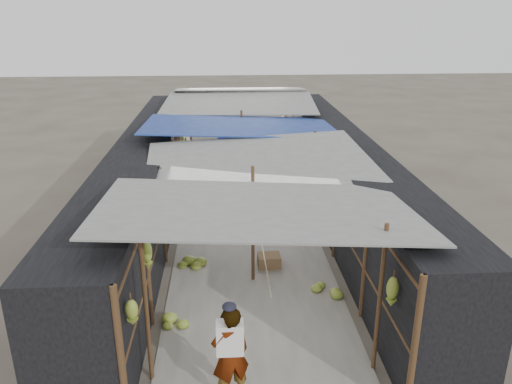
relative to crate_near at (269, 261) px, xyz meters
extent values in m
plane|color=#6B6356|center=(-0.40, -3.56, -0.15)|extent=(80.00, 80.00, 0.00)
cube|color=#9E998E|center=(-0.40, 2.94, -0.14)|extent=(3.60, 16.00, 0.02)
cube|color=black|center=(-3.10, 2.94, 1.00)|extent=(1.40, 15.00, 2.30)
cube|color=black|center=(2.30, 2.94, 1.00)|extent=(1.40, 15.00, 2.30)
cube|color=#826142|center=(0.00, 0.00, 0.00)|extent=(0.52, 0.43, 0.31)
cube|color=#826142|center=(0.97, 3.33, 0.01)|extent=(0.59, 0.50, 0.32)
cube|color=#826142|center=(-0.44, 5.29, -0.01)|extent=(0.53, 0.48, 0.28)
cylinder|color=black|center=(1.30, 5.08, -0.07)|extent=(0.55, 0.55, 0.17)
imported|color=silver|center=(-0.95, -4.06, 0.64)|extent=(0.68, 0.55, 1.59)
imported|color=#2146A8|center=(-0.36, 2.95, 0.59)|extent=(0.75, 0.60, 1.48)
imported|color=#4F4944|center=(1.30, 7.28, 0.26)|extent=(0.44, 0.60, 0.83)
cylinder|color=brown|center=(-2.20, -3.56, 1.15)|extent=(0.07, 0.07, 2.60)
cylinder|color=brown|center=(1.40, -3.56, 1.15)|extent=(0.07, 0.07, 2.60)
cylinder|color=brown|center=(-0.40, -0.56, 1.15)|extent=(0.07, 0.07, 2.60)
cylinder|color=brown|center=(-2.20, 2.44, 1.15)|extent=(0.07, 0.07, 2.60)
cylinder|color=brown|center=(1.40, 2.44, 1.15)|extent=(0.07, 0.07, 2.60)
cylinder|color=brown|center=(-0.40, 5.44, 1.15)|extent=(0.07, 0.07, 2.60)
cylinder|color=brown|center=(-2.20, 8.44, 1.15)|extent=(0.07, 0.07, 2.60)
cylinder|color=brown|center=(1.40, 8.44, 1.15)|extent=(0.07, 0.07, 2.60)
cube|color=gray|center=(-0.40, -2.56, 2.35)|extent=(5.21, 3.19, 0.52)
cube|color=gray|center=(-0.20, 0.64, 2.20)|extent=(5.23, 3.73, 0.50)
cube|color=#214098|center=(-0.50, 3.94, 2.30)|extent=(5.40, 3.60, 0.41)
cube|color=gray|center=(-0.40, 7.24, 2.40)|extent=(5.37, 3.66, 0.27)
cube|color=gray|center=(-0.30, 9.64, 2.50)|extent=(5.00, 1.99, 0.24)
cylinder|color=brown|center=(-2.40, 2.94, 1.90)|extent=(0.06, 15.00, 0.06)
cylinder|color=brown|center=(1.60, 2.94, 1.90)|extent=(0.06, 15.00, 0.06)
cylinder|color=gray|center=(-0.40, 2.94, 1.90)|extent=(0.02, 15.00, 0.02)
cube|color=white|center=(0.00, 5.53, 1.62)|extent=(0.60, 0.03, 0.55)
cube|color=#1A27AC|center=(-0.25, 1.28, 1.57)|extent=(0.55, 0.03, 0.65)
cube|color=#B2331B|center=(0.42, 1.01, 1.60)|extent=(0.50, 0.03, 0.60)
cube|color=navy|center=(-0.86, 6.27, 1.60)|extent=(0.65, 0.03, 0.60)
cube|color=#26722C|center=(-1.21, -1.31, 1.55)|extent=(0.60, 0.03, 0.70)
ellipsoid|color=olive|center=(-2.28, -4.19, 1.50)|extent=(0.18, 0.15, 0.40)
ellipsoid|color=olive|center=(-2.28, -2.63, 1.58)|extent=(0.17, 0.15, 0.55)
ellipsoid|color=olive|center=(-2.28, -0.51, 1.60)|extent=(0.14, 0.12, 0.42)
ellipsoid|color=olive|center=(-2.28, 0.72, 1.42)|extent=(0.17, 0.14, 0.42)
ellipsoid|color=#A7812A|center=(-2.28, 2.33, 1.59)|extent=(0.16, 0.13, 0.44)
ellipsoid|color=#A7812A|center=(-2.28, 4.08, 1.62)|extent=(0.15, 0.12, 0.46)
ellipsoid|color=olive|center=(-2.28, 5.53, 1.60)|extent=(0.16, 0.13, 0.52)
ellipsoid|color=olive|center=(-2.28, 6.78, 1.53)|extent=(0.16, 0.14, 0.51)
ellipsoid|color=olive|center=(-2.28, 8.11, 1.58)|extent=(0.16, 0.14, 0.39)
ellipsoid|color=olive|center=(-2.28, 9.84, 1.54)|extent=(0.19, 0.16, 0.45)
ellipsoid|color=olive|center=(1.48, -3.84, 1.46)|extent=(0.19, 0.16, 0.51)
ellipsoid|color=olive|center=(1.48, -2.01, 1.51)|extent=(0.18, 0.15, 0.37)
ellipsoid|color=#A7812A|center=(1.48, -0.49, 1.42)|extent=(0.18, 0.15, 0.52)
ellipsoid|color=olive|center=(1.48, 0.63, 1.51)|extent=(0.14, 0.12, 0.48)
ellipsoid|color=olive|center=(1.48, 2.12, 1.52)|extent=(0.18, 0.15, 0.49)
ellipsoid|color=#A7812A|center=(1.48, 3.76, 1.53)|extent=(0.18, 0.15, 0.59)
ellipsoid|color=olive|center=(1.48, 5.40, 1.69)|extent=(0.16, 0.14, 0.39)
ellipsoid|color=#A7812A|center=(1.48, 6.64, 1.49)|extent=(0.18, 0.16, 0.51)
ellipsoid|color=olive|center=(1.48, 8.15, 1.37)|extent=(0.20, 0.17, 0.55)
ellipsoid|color=#A7812A|center=(1.48, 9.80, 1.56)|extent=(0.20, 0.17, 0.57)
ellipsoid|color=olive|center=(-1.76, 0.02, -0.04)|extent=(0.45, 0.38, 0.22)
ellipsoid|color=olive|center=(-0.55, 2.69, 0.02)|extent=(0.68, 0.58, 0.34)
ellipsoid|color=olive|center=(1.06, -1.27, -0.02)|extent=(0.53, 0.45, 0.26)
ellipsoid|color=olive|center=(1.26, 1.80, -0.01)|extent=(0.57, 0.48, 0.28)
ellipsoid|color=olive|center=(0.73, 4.56, -0.04)|extent=(0.45, 0.38, 0.22)
ellipsoid|color=#A7812A|center=(1.08, 7.37, 0.01)|extent=(0.63, 0.54, 0.32)
ellipsoid|color=olive|center=(-1.93, -2.10, 0.01)|extent=(0.67, 0.57, 0.33)
ellipsoid|color=#A7812A|center=(-1.88, 7.56, -0.03)|extent=(0.50, 0.43, 0.25)
camera|label=1|loc=(-0.97, -10.14, 5.39)|focal=35.00mm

